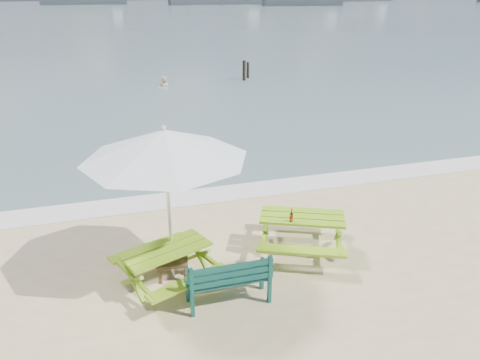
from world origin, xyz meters
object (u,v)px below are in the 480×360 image
object	(u,v)px
patio_umbrella	(165,145)
park_bench	(228,288)
side_table	(173,266)
swimmer	(164,92)
beer_bottle	(291,217)
picnic_table_left	(167,267)
picnic_table_right	(301,234)

from	to	relation	value
patio_umbrella	park_bench	bearing A→B (deg)	-53.42
side_table	swimmer	xyz separation A→B (m)	(2.20, 16.52, -0.49)
park_bench	swimmer	distance (m)	17.56
side_table	patio_umbrella	world-z (taller)	patio_umbrella
patio_umbrella	beer_bottle	world-z (taller)	patio_umbrella
side_table	patio_umbrella	distance (m)	2.19
picnic_table_left	beer_bottle	bearing A→B (deg)	5.17
picnic_table_left	side_table	world-z (taller)	picnic_table_left
side_table	patio_umbrella	bearing A→B (deg)	0.00
picnic_table_right	picnic_table_left	bearing A→B (deg)	-172.02
picnic_table_right	swimmer	size ratio (longest dim) A/B	1.36
picnic_table_right	side_table	distance (m)	2.44
picnic_table_right	swimmer	bearing A→B (deg)	90.81
side_table	beer_bottle	world-z (taller)	beer_bottle
park_bench	swimmer	size ratio (longest dim) A/B	0.82
picnic_table_right	park_bench	world-z (taller)	park_bench
picnic_table_right	side_table	size ratio (longest dim) A/B	3.59
beer_bottle	patio_umbrella	bearing A→B (deg)	179.38
park_bench	beer_bottle	size ratio (longest dim) A/B	5.27
picnic_table_right	park_bench	bearing A→B (deg)	-147.14
picnic_table_left	patio_umbrella	xyz separation A→B (m)	(0.11, 0.23, 2.04)
park_bench	swimmer	world-z (taller)	park_bench
park_bench	side_table	world-z (taller)	park_bench
beer_bottle	swimmer	bearing A→B (deg)	89.81
beer_bottle	picnic_table_right	bearing A→B (deg)	28.09
park_bench	patio_umbrella	world-z (taller)	patio_umbrella
side_table	swimmer	bearing A→B (deg)	82.40
picnic_table_left	beer_bottle	world-z (taller)	beer_bottle
patio_umbrella	swimmer	bearing A→B (deg)	82.40
picnic_table_left	side_table	distance (m)	0.29
swimmer	beer_bottle	bearing A→B (deg)	-90.19
patio_umbrella	swimmer	world-z (taller)	patio_umbrella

